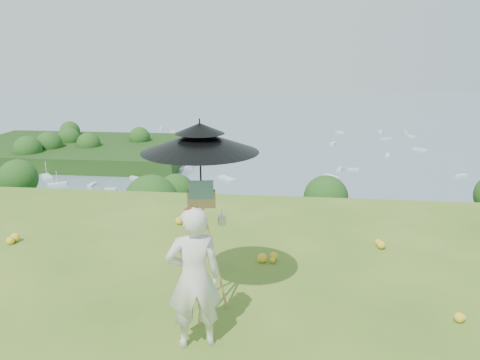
# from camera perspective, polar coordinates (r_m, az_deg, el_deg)

# --- Properties ---
(shoreline_tier) EXTENTS (170.00, 28.00, 8.00)m
(shoreline_tier) POSITION_cam_1_polar(r_m,az_deg,el_deg) (86.67, 5.57, -11.34)
(shoreline_tier) COLOR slate
(shoreline_tier) RESTS_ON bay_water
(bay_water) EXTENTS (700.00, 700.00, 0.00)m
(bay_water) POSITION_cam_1_polar(r_m,az_deg,el_deg) (245.23, 6.26, 6.68)
(bay_water) COLOR slate
(bay_water) RESTS_ON ground
(peninsula) EXTENTS (90.00, 60.00, 12.00)m
(peninsula) POSITION_cam_1_polar(r_m,az_deg,el_deg) (177.42, -18.94, 4.23)
(peninsula) COLOR black
(peninsula) RESTS_ON bay_water
(slope_trees) EXTENTS (110.00, 50.00, 6.00)m
(slope_trees) POSITION_cam_1_polar(r_m,az_deg,el_deg) (41.51, 5.37, -10.24)
(slope_trees) COLOR #274C17
(slope_trees) RESTS_ON forest_slope
(harbor_town) EXTENTS (110.00, 22.00, 5.00)m
(harbor_town) POSITION_cam_1_polar(r_m,az_deg,el_deg) (83.95, 5.69, -7.37)
(harbor_town) COLOR silver
(harbor_town) RESTS_ON shoreline_tier
(moored_boats) EXTENTS (140.00, 140.00, 0.70)m
(moored_boats) POSITION_cam_1_polar(r_m,az_deg,el_deg) (167.97, 1.83, 2.85)
(moored_boats) COLOR silver
(moored_boats) RESTS_ON bay_water
(painter) EXTENTS (0.64, 0.51, 1.51)m
(painter) POSITION_cam_1_polar(r_m,az_deg,el_deg) (4.79, -5.62, -11.79)
(painter) COLOR silver
(painter) RESTS_ON ground
(field_easel) EXTENTS (0.71, 0.71, 1.61)m
(field_easel) POSITION_cam_1_polar(r_m,az_deg,el_deg) (5.32, -4.59, -8.30)
(field_easel) COLOR #A07343
(field_easel) RESTS_ON ground
(sun_umbrella) EXTENTS (1.60, 1.60, 0.94)m
(sun_umbrella) POSITION_cam_1_polar(r_m,az_deg,el_deg) (5.03, -4.85, 2.20)
(sun_umbrella) COLOR black
(sun_umbrella) RESTS_ON field_easel
(painter_cap) EXTENTS (0.21, 0.24, 0.10)m
(painter_cap) POSITION_cam_1_polar(r_m,az_deg,el_deg) (4.51, -5.86, -3.68)
(painter_cap) COLOR #CA706F
(painter_cap) RESTS_ON painter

